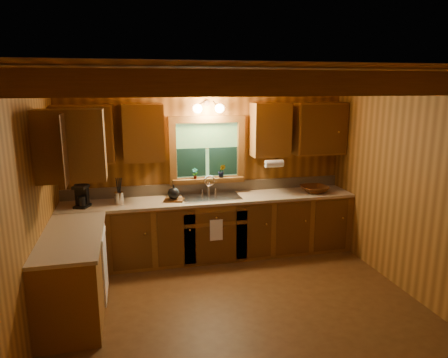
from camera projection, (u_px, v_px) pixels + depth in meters
name	position (u px, v px, depth m)	size (l,w,h in m)	color
room	(241.00, 200.00, 4.32)	(4.20, 4.20, 4.20)	#4E2E13
ceiling_beams	(243.00, 84.00, 4.05)	(4.20, 2.54, 0.18)	brown
base_cabinets	(181.00, 239.00, 5.62)	(4.20, 2.22, 0.86)	brown
countertop	(181.00, 207.00, 5.53)	(4.20, 2.24, 0.04)	tan
backsplash	(207.00, 187.00, 6.18)	(4.20, 0.02, 0.16)	tan
dishwasher_panel	(105.00, 264.00, 4.83)	(0.02, 0.60, 0.80)	white
upper_cabinets	(172.00, 135.00, 5.42)	(4.19, 1.77, 0.78)	brown
window	(207.00, 152.00, 6.04)	(1.12, 0.08, 1.00)	brown
window_sill	(208.00, 179.00, 6.09)	(1.06, 0.14, 0.04)	brown
wall_sconce	(209.00, 108.00, 5.78)	(0.45, 0.21, 0.17)	black
paper_towel_roll	(274.00, 164.00, 5.96)	(0.11, 0.11, 0.27)	white
dish_towel	(216.00, 230.00, 5.69)	(0.18, 0.01, 0.30)	white
sink	(211.00, 200.00, 5.94)	(0.82, 0.48, 0.43)	silver
coffee_maker	(82.00, 196.00, 5.44)	(0.17, 0.21, 0.30)	black
utensil_crock	(119.00, 197.00, 5.60)	(0.13, 0.13, 0.36)	silver
cutting_board	(174.00, 200.00, 5.75)	(0.26, 0.19, 0.02)	#533011
teakettle	(174.00, 193.00, 5.73)	(0.17, 0.17, 0.21)	black
wicker_basket	(314.00, 189.00, 6.20)	(0.40, 0.40, 0.10)	#48230C
potted_plant_left	(195.00, 174.00, 6.00)	(0.09, 0.06, 0.16)	#533011
potted_plant_right	(222.00, 171.00, 6.09)	(0.11, 0.09, 0.20)	#533011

